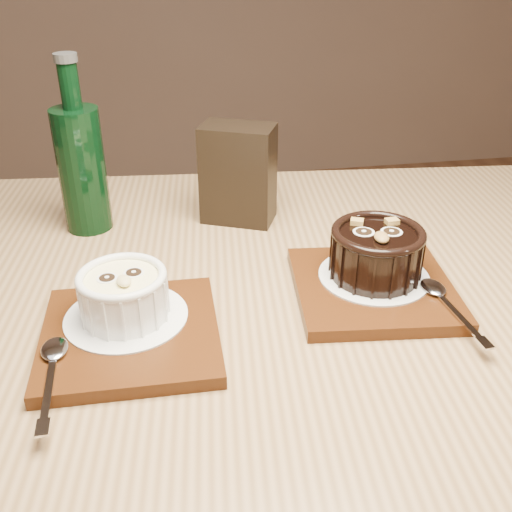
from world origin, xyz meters
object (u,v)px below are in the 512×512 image
at_px(table, 238,361).
at_px(condiment_stand, 238,174).
at_px(tray_right, 373,288).
at_px(tray_left, 131,335).
at_px(ramekin_white, 123,293).
at_px(green_bottle, 81,165).
at_px(ramekin_dark, 377,250).

height_order(table, condiment_stand, condiment_stand).
bearing_deg(tray_right, tray_left, -171.24).
bearing_deg(table, tray_left, -154.21).
bearing_deg(tray_left, tray_right, 8.76).
bearing_deg(condiment_stand, tray_left, -119.65).
bearing_deg(table, ramekin_white, -163.96).
relative_size(tray_left, green_bottle, 0.75).
height_order(tray_left, ramekin_white, ramekin_white).
relative_size(tray_right, condiment_stand, 1.29).
height_order(tray_left, green_bottle, green_bottle).
distance_m(table, green_bottle, 0.34).
xyz_separation_m(tray_left, tray_right, (0.28, 0.04, 0.00)).
distance_m(tray_left, green_bottle, 0.30).
bearing_deg(green_bottle, tray_left, -78.15).
distance_m(tray_left, condiment_stand, 0.32).
bearing_deg(ramekin_white, green_bottle, 89.08).
bearing_deg(condiment_stand, green_bottle, 177.01).
bearing_deg(ramekin_dark, ramekin_white, -164.31).
xyz_separation_m(condiment_stand, green_bottle, (-0.21, 0.01, 0.02)).
height_order(tray_left, condiment_stand, condiment_stand).
distance_m(ramekin_white, green_bottle, 0.27).
bearing_deg(tray_left, ramekin_white, 99.79).
bearing_deg(table, ramekin_dark, -0.47).
relative_size(tray_right, green_bottle, 0.75).
bearing_deg(tray_left, condiment_stand, 60.35).
relative_size(tray_right, ramekin_dark, 1.67).
height_order(ramekin_dark, condiment_stand, condiment_stand).
bearing_deg(ramekin_white, condiment_stand, 44.61).
relative_size(table, ramekin_white, 13.71).
relative_size(ramekin_white, tray_right, 0.52).
height_order(ramekin_white, condiment_stand, condiment_stand).
bearing_deg(green_bottle, table, -51.47).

